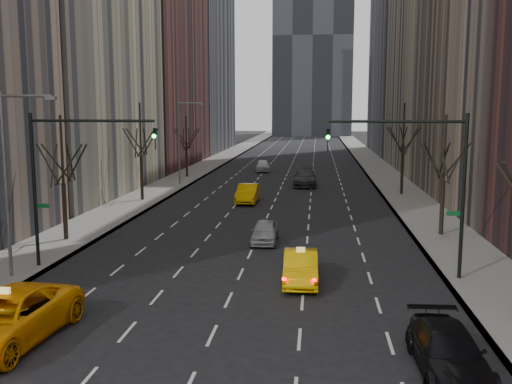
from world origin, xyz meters
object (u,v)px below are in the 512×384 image
(taxi_suv, at_px, (5,319))
(silver_sedan_ahead, at_px, (265,231))
(taxi_sedan, at_px, (301,267))
(parked_suv_black, at_px, (448,352))

(taxi_suv, relative_size, silver_sedan_ahead, 1.64)
(taxi_suv, distance_m, taxi_sedan, 13.28)
(taxi_suv, distance_m, parked_suv_black, 15.25)
(parked_suv_black, bearing_deg, taxi_sedan, 116.61)
(parked_suv_black, bearing_deg, taxi_suv, 175.42)
(taxi_suv, height_order, taxi_sedan, taxi_suv)
(taxi_sedan, relative_size, parked_suv_black, 0.92)
(taxi_sedan, bearing_deg, silver_sedan_ahead, 105.47)
(parked_suv_black, bearing_deg, silver_sedan_ahead, 111.39)
(silver_sedan_ahead, bearing_deg, taxi_suv, -115.97)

